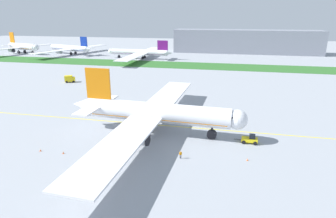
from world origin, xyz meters
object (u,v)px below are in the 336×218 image
(airliner_foreground, at_px, (154,113))
(parked_airliner_far_centre, at_px, (71,48))
(traffic_cone_starboard_wing, at_px, (63,152))
(traffic_cone_port_wing, at_px, (40,150))
(service_truck_fuel_bowser, at_px, (70,79))
(service_truck_baggage_loader, at_px, (97,84))
(pushback_tug, at_px, (250,139))
(parked_airliner_far_left, at_px, (22,47))
(traffic_cone_near_nose, at_px, (247,159))
(ground_crew_wingwalker_port, at_px, (181,154))
(parked_airliner_far_right, at_px, (140,52))
(ground_crew_marshaller_front, at_px, (102,169))

(airliner_foreground, height_order, parked_airliner_far_centre, airliner_foreground)
(airliner_foreground, distance_m, traffic_cone_starboard_wing, 23.83)
(traffic_cone_port_wing, bearing_deg, service_truck_fuel_bowser, 114.90)
(service_truck_baggage_loader, bearing_deg, airliner_foreground, -49.66)
(traffic_cone_starboard_wing, distance_m, service_truck_fuel_bowser, 74.31)
(airliner_foreground, distance_m, service_truck_baggage_loader, 56.70)
(pushback_tug, bearing_deg, service_truck_fuel_bowser, 146.91)
(traffic_cone_starboard_wing, xyz_separation_m, service_truck_fuel_bowser, (-35.96, 65.01, 1.36))
(traffic_cone_port_wing, height_order, parked_airliner_far_left, parked_airliner_far_left)
(traffic_cone_starboard_wing, bearing_deg, traffic_cone_near_nose, 7.52)
(pushback_tug, relative_size, service_truck_fuel_bowser, 1.12)
(traffic_cone_starboard_wing, distance_m, parked_airliner_far_centre, 174.59)
(parked_airliner_far_centre, bearing_deg, traffic_cone_near_nose, -49.46)
(airliner_foreground, relative_size, ground_crew_wingwalker_port, 42.24)
(parked_airliner_far_right, bearing_deg, traffic_cone_port_wing, -81.90)
(service_truck_baggage_loader, distance_m, parked_airliner_far_left, 138.37)
(service_truck_baggage_loader, height_order, parked_airliner_far_centre, parked_airliner_far_centre)
(ground_crew_wingwalker_port, distance_m, service_truck_baggage_loader, 72.05)
(ground_crew_wingwalker_port, distance_m, parked_airliner_far_left, 209.67)
(airliner_foreground, bearing_deg, pushback_tug, -2.82)
(airliner_foreground, bearing_deg, service_truck_fuel_bowser, 137.12)
(traffic_cone_starboard_wing, relative_size, parked_airliner_far_left, 0.01)
(traffic_cone_port_wing, xyz_separation_m, parked_airliner_far_right, (-20.20, 141.93, 4.08))
(pushback_tug, bearing_deg, traffic_cone_near_nose, -96.08)
(ground_crew_marshaller_front, bearing_deg, traffic_cone_starboard_wing, 153.76)
(pushback_tug, xyz_separation_m, ground_crew_marshaller_front, (-29.11, -20.66, -0.04))
(ground_crew_wingwalker_port, distance_m, traffic_cone_port_wing, 32.15)
(pushback_tug, height_order, service_truck_fuel_bowser, service_truck_fuel_bowser)
(service_truck_baggage_loader, bearing_deg, parked_airliner_far_right, 94.40)
(traffic_cone_port_wing, bearing_deg, traffic_cone_starboard_wing, 0.35)
(ground_crew_wingwalker_port, bearing_deg, traffic_cone_starboard_wing, -172.86)
(airliner_foreground, relative_size, parked_airliner_far_centre, 1.08)
(traffic_cone_starboard_wing, bearing_deg, parked_airliner_far_left, 130.04)
(service_truck_fuel_bowser, distance_m, parked_airliner_far_right, 77.57)
(pushback_tug, height_order, ground_crew_marshaller_front, pushback_tug)
(service_truck_fuel_bowser, xyz_separation_m, parked_airliner_far_left, (-88.91, 83.59, 3.80))
(service_truck_fuel_bowser, height_order, parked_airliner_far_right, parked_airliner_far_right)
(airliner_foreground, distance_m, parked_airliner_far_centre, 170.56)
(ground_crew_wingwalker_port, bearing_deg, parked_airliner_far_right, 110.63)
(service_truck_baggage_loader, distance_m, service_truck_fuel_bowser, 17.47)
(parked_airliner_far_left, bearing_deg, parked_airliner_far_centre, 5.32)
(ground_crew_marshaller_front, bearing_deg, airliner_foreground, 77.74)
(parked_airliner_far_left, bearing_deg, pushback_tug, -38.87)
(ground_crew_marshaller_front, relative_size, parked_airliner_far_right, 0.02)
(traffic_cone_port_wing, bearing_deg, service_truck_baggage_loader, 103.20)
(traffic_cone_near_nose, bearing_deg, traffic_cone_port_wing, -173.36)
(parked_airliner_far_right, bearing_deg, ground_crew_marshaller_front, -75.51)
(pushback_tug, distance_m, traffic_cone_port_wing, 49.37)
(traffic_cone_near_nose, xyz_separation_m, parked_airliner_far_centre, (-125.67, 146.95, 4.44))
(traffic_cone_near_nose, bearing_deg, service_truck_fuel_bowser, 141.99)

